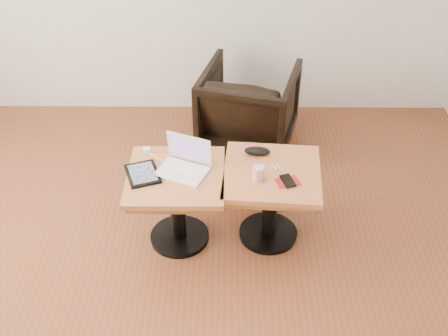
{
  "coord_description": "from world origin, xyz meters",
  "views": [
    {
      "loc": [
        0.29,
        -2.15,
        2.64
      ],
      "look_at": [
        0.27,
        0.55,
        0.59
      ],
      "focal_mm": 45.0,
      "sensor_mm": 36.0,
      "label": 1
    }
  ],
  "objects_px": {
    "side_table_left": "(177,191)",
    "side_table_right": "(271,188)",
    "armchair": "(249,107)",
    "laptop": "(184,164)",
    "striped_cup": "(258,173)"
  },
  "relations": [
    {
      "from": "laptop",
      "to": "armchair",
      "type": "bearing_deg",
      "value": 91.25
    },
    {
      "from": "side_table_right",
      "to": "armchair",
      "type": "height_order",
      "value": "armchair"
    },
    {
      "from": "side_table_left",
      "to": "armchair",
      "type": "relative_size",
      "value": 0.82
    },
    {
      "from": "side_table_left",
      "to": "laptop",
      "type": "relative_size",
      "value": 1.66
    },
    {
      "from": "side_table_right",
      "to": "striped_cup",
      "type": "bearing_deg",
      "value": -134.17
    },
    {
      "from": "side_table_left",
      "to": "striped_cup",
      "type": "xyz_separation_m",
      "value": [
        0.5,
        -0.04,
        0.18
      ]
    },
    {
      "from": "laptop",
      "to": "striped_cup",
      "type": "height_order",
      "value": "laptop"
    },
    {
      "from": "side_table_right",
      "to": "laptop",
      "type": "relative_size",
      "value": 1.78
    },
    {
      "from": "side_table_right",
      "to": "armchair",
      "type": "xyz_separation_m",
      "value": [
        -0.11,
        1.11,
        -0.07
      ]
    },
    {
      "from": "side_table_left",
      "to": "side_table_right",
      "type": "height_order",
      "value": "same"
    },
    {
      "from": "side_table_left",
      "to": "side_table_right",
      "type": "distance_m",
      "value": 0.59
    },
    {
      "from": "striped_cup",
      "to": "laptop",
      "type": "bearing_deg",
      "value": 168.89
    },
    {
      "from": "side_table_left",
      "to": "armchair",
      "type": "distance_m",
      "value": 1.25
    },
    {
      "from": "laptop",
      "to": "striped_cup",
      "type": "bearing_deg",
      "value": 11.53
    },
    {
      "from": "side_table_right",
      "to": "laptop",
      "type": "distance_m",
      "value": 0.57
    }
  ]
}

